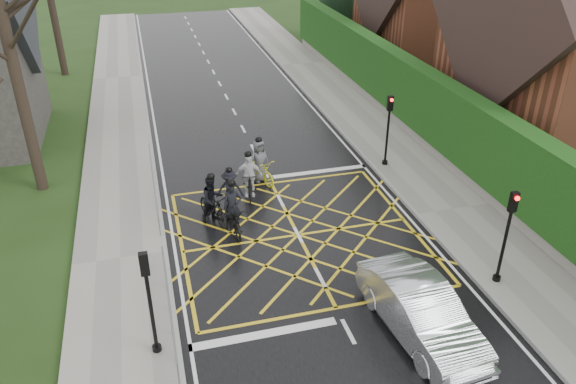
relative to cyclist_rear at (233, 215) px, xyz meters
name	(u,v)px	position (x,y,z in m)	size (l,w,h in m)	color
ground	(298,235)	(2.11, -0.88, -0.65)	(120.00, 120.00, 0.00)	black
road	(298,235)	(2.11, -0.88, -0.65)	(9.00, 80.00, 0.01)	black
sidewalk_right	(452,210)	(8.11, -0.88, -0.58)	(3.00, 80.00, 0.15)	gray
sidewalk_left	(121,259)	(-3.89, -0.88, -0.58)	(3.00, 80.00, 0.15)	gray
stone_wall	(422,137)	(9.86, 5.12, -0.30)	(0.50, 38.00, 0.70)	slate
hedge	(426,102)	(9.86, 5.12, 1.45)	(0.90, 38.00, 2.80)	#123A0F
railing_south	(169,304)	(-2.54, -4.38, 0.13)	(0.05, 5.04, 1.03)	slate
railing_north	(153,180)	(-2.54, 3.12, 0.13)	(0.05, 6.04, 1.03)	slate
traffic_light_ne	(388,131)	(7.21, 3.32, 1.01)	(0.24, 0.31, 3.21)	black
traffic_light_se	(505,239)	(7.21, -5.08, 1.01)	(0.24, 0.31, 3.21)	black
traffic_light_sw	(150,305)	(-2.99, -5.37, 1.01)	(0.24, 0.31, 3.21)	black
cyclist_rear	(233,215)	(0.00, 0.00, 0.00)	(0.83, 2.11, 2.01)	black
cyclist_back	(213,204)	(-0.59, 0.82, 0.08)	(1.23, 1.99, 1.93)	black
cyclist_mid	(230,194)	(0.16, 1.49, -0.01)	(1.15, 1.90, 1.75)	black
cyclist_front	(249,180)	(1.04, 2.30, 0.06)	(1.09, 1.98, 1.92)	black
cyclist_lead	(260,166)	(1.71, 3.46, 0.02)	(1.36, 2.13, 1.95)	#B7B916
car	(421,312)	(3.93, -6.43, 0.10)	(1.60, 4.59, 1.51)	silver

